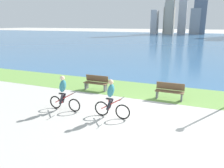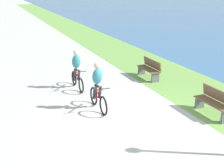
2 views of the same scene
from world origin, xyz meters
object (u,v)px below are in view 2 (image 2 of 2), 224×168
Objects in this scene: cyclist_lead at (98,87)px; cyclist_trailing at (77,70)px; bench_near_path at (214,103)px; bench_far_along_path at (149,69)px.

cyclist_trailing is at bearing -178.48° from cyclist_lead.
cyclist_trailing is 1.12× the size of bench_near_path.
cyclist_lead reaches higher than cyclist_trailing.
cyclist_trailing is 3.57m from bench_far_along_path.
cyclist_lead is 1.14× the size of bench_far_along_path.
cyclist_lead is 4.29m from bench_far_along_path.
bench_near_path is (1.96, 3.46, -0.39)m from cyclist_lead.
cyclist_trailing is 1.12× the size of bench_far_along_path.
cyclist_lead is 4.00m from bench_near_path.
bench_near_path is at bearing 60.40° from cyclist_lead.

